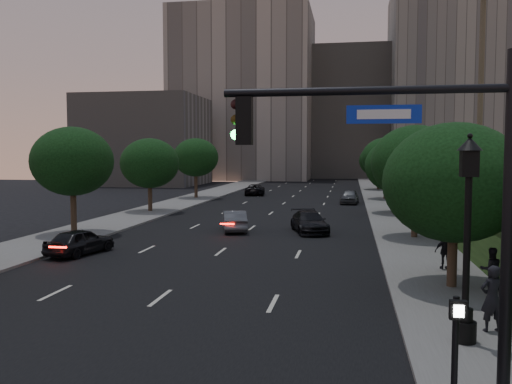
% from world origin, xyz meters
% --- Properties ---
extents(ground, '(160.00, 160.00, 0.00)m').
position_xyz_m(ground, '(0.00, 0.00, 0.00)').
color(ground, black).
rests_on(ground, ground).
extents(road_surface, '(16.00, 140.00, 0.02)m').
position_xyz_m(road_surface, '(0.00, 30.00, 0.01)').
color(road_surface, black).
rests_on(road_surface, ground).
extents(sidewalk_right, '(4.50, 140.00, 0.15)m').
position_xyz_m(sidewalk_right, '(10.25, 30.00, 0.07)').
color(sidewalk_right, slate).
rests_on(sidewalk_right, ground).
extents(sidewalk_left, '(4.50, 140.00, 0.15)m').
position_xyz_m(sidewalk_left, '(-10.25, 30.00, 0.07)').
color(sidewalk_left, slate).
rests_on(sidewalk_left, ground).
extents(parapet_wall, '(0.35, 90.00, 0.70)m').
position_xyz_m(parapet_wall, '(13.50, 28.00, 4.35)').
color(parapet_wall, slate).
rests_on(parapet_wall, embankment).
extents(office_block_left, '(26.00, 20.00, 32.00)m').
position_xyz_m(office_block_left, '(-14.00, 92.00, 16.00)').
color(office_block_left, '#9D9389').
rests_on(office_block_left, ground).
extents(office_block_mid, '(22.00, 18.00, 26.00)m').
position_xyz_m(office_block_mid, '(6.00, 102.00, 13.00)').
color(office_block_mid, gray).
rests_on(office_block_mid, ground).
extents(office_block_right, '(20.00, 22.00, 36.00)m').
position_xyz_m(office_block_right, '(24.00, 96.00, 18.00)').
color(office_block_right, gray).
rests_on(office_block_right, ground).
extents(office_block_filler, '(18.00, 16.00, 14.00)m').
position_xyz_m(office_block_filler, '(-26.00, 70.00, 7.00)').
color(office_block_filler, gray).
rests_on(office_block_filler, ground).
extents(tree_right_a, '(5.20, 5.20, 6.24)m').
position_xyz_m(tree_right_a, '(10.30, 8.00, 4.02)').
color(tree_right_a, '#38281C').
rests_on(tree_right_a, ground).
extents(tree_right_b, '(5.20, 5.20, 6.74)m').
position_xyz_m(tree_right_b, '(10.30, 20.00, 4.52)').
color(tree_right_b, '#38281C').
rests_on(tree_right_b, ground).
extents(tree_right_c, '(5.20, 5.20, 6.24)m').
position_xyz_m(tree_right_c, '(10.30, 33.00, 4.02)').
color(tree_right_c, '#38281C').
rests_on(tree_right_c, ground).
extents(tree_right_d, '(5.20, 5.20, 6.74)m').
position_xyz_m(tree_right_d, '(10.30, 47.00, 4.52)').
color(tree_right_d, '#38281C').
rests_on(tree_right_d, ground).
extents(tree_right_e, '(5.20, 5.20, 6.24)m').
position_xyz_m(tree_right_e, '(10.30, 62.00, 4.02)').
color(tree_right_e, '#38281C').
rests_on(tree_right_e, ground).
extents(tree_left_b, '(5.00, 5.00, 6.71)m').
position_xyz_m(tree_left_b, '(-10.30, 18.00, 4.58)').
color(tree_left_b, '#38281C').
rests_on(tree_left_b, ground).
extents(tree_left_c, '(5.00, 5.00, 6.34)m').
position_xyz_m(tree_left_c, '(-10.30, 31.00, 4.21)').
color(tree_left_c, '#38281C').
rests_on(tree_left_c, ground).
extents(tree_left_d, '(5.00, 5.00, 6.71)m').
position_xyz_m(tree_left_d, '(-10.30, 45.00, 4.58)').
color(tree_left_d, '#38281C').
rests_on(tree_left_d, ground).
extents(traffic_signal_mast, '(5.68, 0.56, 7.00)m').
position_xyz_m(traffic_signal_mast, '(8.34, -2.21, 3.67)').
color(traffic_signal_mast, black).
rests_on(traffic_signal_mast, ground).
extents(street_lamp, '(0.64, 0.64, 5.62)m').
position_xyz_m(street_lamp, '(9.53, 1.82, 2.63)').
color(street_lamp, black).
rests_on(street_lamp, ground).
extents(pedestrian_signal, '(0.30, 0.33, 2.50)m').
position_xyz_m(pedestrian_signal, '(8.46, -2.69, 1.57)').
color(pedestrian_signal, black).
rests_on(pedestrian_signal, ground).
extents(sedan_near_left, '(2.43, 4.21, 1.35)m').
position_xyz_m(sedan_near_left, '(-6.79, 12.11, 0.67)').
color(sedan_near_left, black).
rests_on(sedan_near_left, ground).
extents(sedan_mid_left, '(2.49, 4.37, 1.36)m').
position_xyz_m(sedan_mid_left, '(-0.87, 21.43, 0.68)').
color(sedan_mid_left, '#57595E').
rests_on(sedan_mid_left, ground).
extents(sedan_far_left, '(2.74, 5.01, 1.33)m').
position_xyz_m(sedan_far_left, '(-4.74, 51.11, 0.67)').
color(sedan_far_left, black).
rests_on(sedan_far_left, ground).
extents(sedan_near_right, '(3.08, 5.03, 1.36)m').
position_xyz_m(sedan_near_right, '(3.99, 21.60, 0.68)').
color(sedan_near_right, black).
rests_on(sedan_near_right, ground).
extents(sedan_far_right, '(1.99, 4.31, 1.43)m').
position_xyz_m(sedan_far_right, '(6.50, 41.90, 0.72)').
color(sedan_far_right, '#4C4F52').
rests_on(sedan_far_right, ground).
extents(pedestrian_a, '(0.78, 0.61, 1.87)m').
position_xyz_m(pedestrian_a, '(10.45, 2.83, 1.08)').
color(pedestrian_a, black).
rests_on(pedestrian_a, sidewalk_right).
extents(pedestrian_b, '(0.83, 0.67, 1.60)m').
position_xyz_m(pedestrian_b, '(11.53, 7.39, 0.95)').
color(pedestrian_b, black).
rests_on(pedestrian_b, sidewalk_right).
extents(pedestrian_c, '(0.98, 0.57, 1.57)m').
position_xyz_m(pedestrian_c, '(10.58, 11.04, 0.94)').
color(pedestrian_c, black).
rests_on(pedestrian_c, sidewalk_right).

